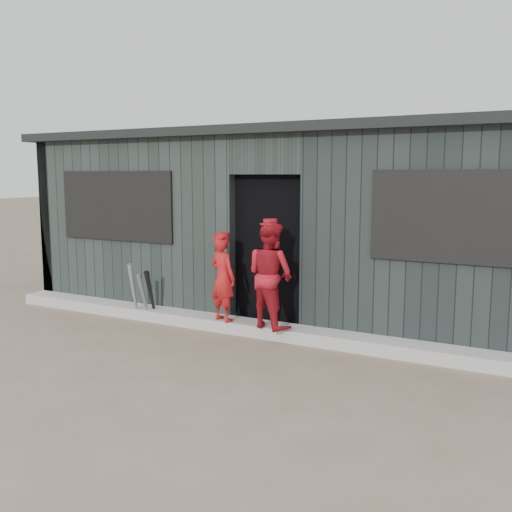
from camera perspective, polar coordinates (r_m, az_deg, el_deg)
The scene contains 9 objects.
ground at distance 5.80m, azimuth -8.62°, elevation -12.07°, with size 80.00×80.00×0.00m, color #73604F.
curb at distance 7.24m, azimuth 0.08°, elevation -7.24°, with size 8.00×0.36×0.15m, color #A9A9A3.
bat_left at distance 8.04m, azimuth -12.13°, elevation -3.52°, with size 0.07×0.07×0.80m, color #9A99A2.
bat_mid at distance 7.97m, azimuth -11.18°, elevation -4.02°, with size 0.07×0.07×0.69m, color gray.
bat_right at distance 7.97m, azimuth -10.46°, elevation -3.86°, with size 0.07×0.07×0.74m, color black.
player_red_left at distance 7.22m, azimuth -3.33°, elevation -2.21°, with size 0.40×0.26×1.10m, color red.
player_red_right at distance 6.88m, azimuth 1.43°, elevation -1.88°, with size 0.63×0.49×1.30m, color #A91420.
player_grey_back at distance 7.55m, azimuth 3.71°, elevation -2.77°, with size 0.56×0.36×1.14m, color #B4B4B4.
dugout at distance 8.54m, azimuth 5.42°, elevation 3.32°, with size 8.30×3.30×2.62m.
Camera 1 is at (3.29, -4.34, 1.99)m, focal length 40.00 mm.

